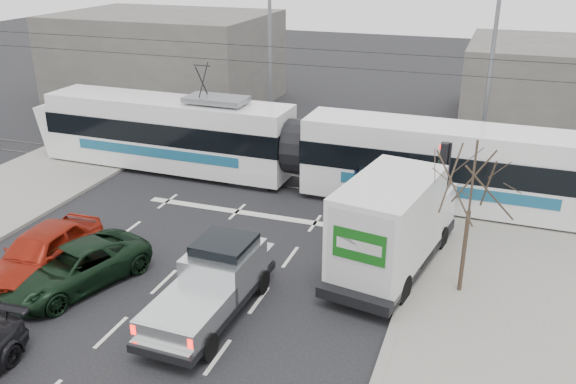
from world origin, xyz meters
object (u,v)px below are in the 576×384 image
(box_truck, at_px, (394,224))
(tram, at_px, (297,148))
(red_car, at_px, (42,252))
(street_lamp_near, at_px, (486,68))
(silver_pickup, at_px, (215,281))
(navy_pickup, at_px, (379,197))
(street_lamp_far, at_px, (267,48))
(bare_tree, at_px, (472,184))
(traffic_signal, at_px, (445,169))
(green_car, at_px, (75,267))

(box_truck, bearing_deg, tram, 141.50)
(red_car, bearing_deg, tram, 61.61)
(red_car, bearing_deg, street_lamp_near, 48.17)
(silver_pickup, bearing_deg, navy_pickup, 69.82)
(box_truck, bearing_deg, street_lamp_far, 136.68)
(bare_tree, distance_m, street_lamp_far, 17.97)
(traffic_signal, relative_size, navy_pickup, 0.75)
(bare_tree, xyz_separation_m, traffic_signal, (-1.13, 4.00, -1.05))
(red_car, bearing_deg, silver_pickup, -1.11)
(street_lamp_near, bearing_deg, box_truck, -100.97)
(traffic_signal, height_order, street_lamp_far, street_lamp_far)
(street_lamp_near, relative_size, box_truck, 1.24)
(bare_tree, bearing_deg, street_lamp_far, 131.12)
(traffic_signal, relative_size, street_lamp_near, 0.40)
(tram, bearing_deg, red_car, -116.72)
(street_lamp_near, distance_m, silver_pickup, 16.86)
(silver_pickup, distance_m, green_car, 4.93)
(silver_pickup, xyz_separation_m, red_car, (-6.43, 0.06, -0.19))
(box_truck, bearing_deg, red_car, -149.05)
(box_truck, relative_size, red_car, 1.48)
(street_lamp_far, height_order, silver_pickup, street_lamp_far)
(street_lamp_near, relative_size, navy_pickup, 1.87)
(street_lamp_far, height_order, tram, street_lamp_far)
(bare_tree, relative_size, box_truck, 0.69)
(street_lamp_near, bearing_deg, traffic_signal, -96.41)
(street_lamp_far, height_order, red_car, street_lamp_far)
(street_lamp_near, height_order, tram, street_lamp_near)
(box_truck, distance_m, red_car, 11.81)
(tram, distance_m, red_car, 11.84)
(navy_pickup, bearing_deg, traffic_signal, -39.71)
(navy_pickup, relative_size, green_car, 0.98)
(traffic_signal, distance_m, tram, 7.43)
(traffic_signal, xyz_separation_m, street_lamp_near, (0.84, 7.50, 2.37))
(street_lamp_near, xyz_separation_m, silver_pickup, (-6.65, -14.95, -4.09))
(street_lamp_far, relative_size, box_truck, 1.24)
(tram, bearing_deg, box_truck, -47.42)
(bare_tree, bearing_deg, box_truck, 160.94)
(silver_pickup, bearing_deg, red_car, -178.85)
(box_truck, height_order, red_car, box_truck)
(bare_tree, height_order, box_truck, bare_tree)
(traffic_signal, relative_size, box_truck, 0.50)
(traffic_signal, relative_size, street_lamp_far, 0.40)
(tram, bearing_deg, silver_pickup, -83.85)
(navy_pickup, bearing_deg, street_lamp_near, 41.08)
(silver_pickup, bearing_deg, traffic_signal, 53.79)
(traffic_signal, xyz_separation_m, navy_pickup, (-2.50, 0.77, -1.80))
(street_lamp_far, bearing_deg, tram, -58.67)
(bare_tree, bearing_deg, tram, 138.13)
(green_car, xyz_separation_m, red_car, (-1.51, 0.26, 0.15))
(bare_tree, bearing_deg, navy_pickup, 127.25)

